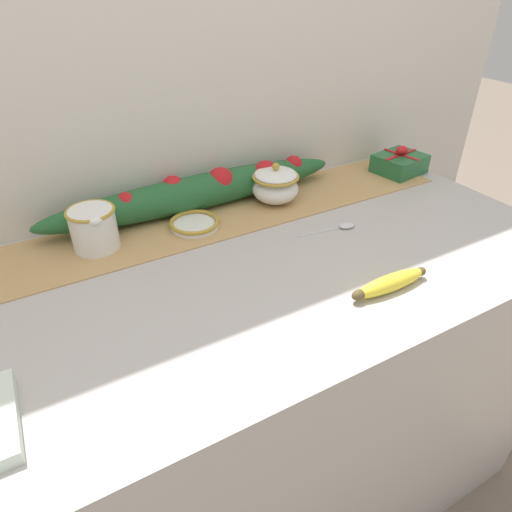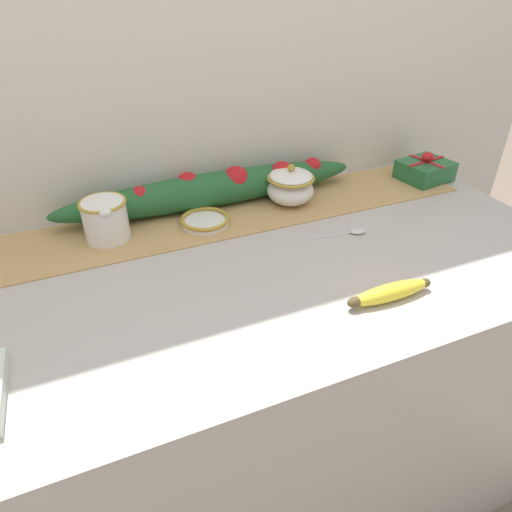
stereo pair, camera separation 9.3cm
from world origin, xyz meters
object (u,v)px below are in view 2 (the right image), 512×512
object	(u,v)px
sugar_bowl	(290,186)
gift_box	(425,170)
cream_pitcher	(105,218)
spoon	(355,231)
small_dish	(205,220)
banana	(390,292)

from	to	relation	value
sugar_bowl	gift_box	xyz separation A→B (m)	(0.45, -0.01, -0.02)
cream_pitcher	spoon	size ratio (longest dim) A/B	0.83
spoon	gift_box	bearing A→B (deg)	36.09
cream_pitcher	gift_box	world-z (taller)	cream_pitcher
sugar_bowl	small_dish	size ratio (longest dim) A/B	1.03
banana	cream_pitcher	bearing A→B (deg)	136.09
sugar_bowl	gift_box	world-z (taller)	sugar_bowl
banana	gift_box	world-z (taller)	gift_box
spoon	gift_box	xyz separation A→B (m)	(0.38, 0.20, 0.03)
spoon	small_dish	bearing A→B (deg)	159.37
cream_pitcher	spoon	xyz separation A→B (m)	(0.57, -0.21, -0.05)
spoon	cream_pitcher	bearing A→B (deg)	168.17
small_dish	banana	xyz separation A→B (m)	(0.24, -0.44, 0.00)
sugar_bowl	small_dish	distance (m)	0.26
small_dish	sugar_bowl	bearing A→B (deg)	5.63
sugar_bowl	cream_pitcher	bearing A→B (deg)	179.88
sugar_bowl	small_dish	bearing A→B (deg)	-174.37
gift_box	sugar_bowl	bearing A→B (deg)	178.35
cream_pitcher	spoon	bearing A→B (deg)	-20.40
sugar_bowl	gift_box	bearing A→B (deg)	-1.65
cream_pitcher	small_dish	xyz separation A→B (m)	(0.24, -0.03, -0.04)
small_dish	cream_pitcher	bearing A→B (deg)	173.69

